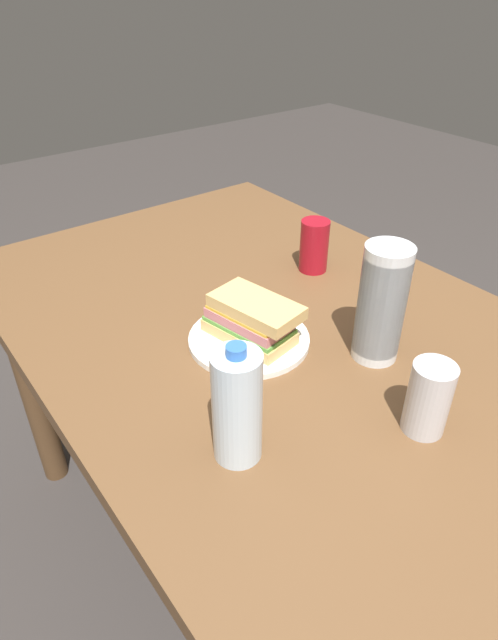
{
  "coord_description": "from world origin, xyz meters",
  "views": [
    {
      "loc": [
        0.55,
        -0.58,
        1.37
      ],
      "look_at": [
        -0.11,
        -0.08,
        0.8
      ],
      "focal_mm": 30.3,
      "sensor_mm": 36.0,
      "label": 1
    }
  ],
  "objects_px": {
    "soda_can_red": "(314,246)",
    "plastic_cup_stack": "(381,304)",
    "paper_plate": "(249,339)",
    "water_bottle_tall": "(237,407)",
    "soda_can_silver": "(430,397)",
    "dining_table": "(316,392)",
    "sandwich": "(251,319)"
  },
  "relations": [
    {
      "from": "paper_plate",
      "to": "water_bottle_tall",
      "type": "relative_size",
      "value": 1.17
    },
    {
      "from": "dining_table",
      "to": "plastic_cup_stack",
      "type": "xyz_separation_m",
      "value": [
        0.06,
        0.08,
        0.2
      ]
    },
    {
      "from": "paper_plate",
      "to": "sandwich",
      "type": "relative_size",
      "value": 1.19
    },
    {
      "from": "plastic_cup_stack",
      "to": "soda_can_silver",
      "type": "distance_m",
      "value": 0.2
    },
    {
      "from": "dining_table",
      "to": "plastic_cup_stack",
      "type": "bearing_deg",
      "value": 53.91
    },
    {
      "from": "paper_plate",
      "to": "soda_can_red",
      "type": "xyz_separation_m",
      "value": [
        -0.14,
        0.29,
        0.06
      ]
    },
    {
      "from": "paper_plate",
      "to": "sandwich",
      "type": "xyz_separation_m",
      "value": [
        0.0,
        0.0,
        0.05
      ]
    },
    {
      "from": "dining_table",
      "to": "water_bottle_tall",
      "type": "height_order",
      "value": "water_bottle_tall"
    },
    {
      "from": "paper_plate",
      "to": "soda_can_silver",
      "type": "relative_size",
      "value": 1.89
    },
    {
      "from": "dining_table",
      "to": "soda_can_red",
      "type": "relative_size",
      "value": 13.44
    },
    {
      "from": "paper_plate",
      "to": "plastic_cup_stack",
      "type": "bearing_deg",
      "value": 42.95
    },
    {
      "from": "water_bottle_tall",
      "to": "soda_can_silver",
      "type": "xyz_separation_m",
      "value": [
        0.13,
        0.26,
        -0.03
      ]
    },
    {
      "from": "water_bottle_tall",
      "to": "dining_table",
      "type": "bearing_deg",
      "value": 111.02
    },
    {
      "from": "paper_plate",
      "to": "soda_can_red",
      "type": "bearing_deg",
      "value": 115.47
    },
    {
      "from": "water_bottle_tall",
      "to": "plastic_cup_stack",
      "type": "distance_m",
      "value": 0.34
    },
    {
      "from": "water_bottle_tall",
      "to": "sandwich",
      "type": "bearing_deg",
      "value": 138.61
    },
    {
      "from": "soda_can_red",
      "to": "plastic_cup_stack",
      "type": "height_order",
      "value": "plastic_cup_stack"
    },
    {
      "from": "soda_can_red",
      "to": "sandwich",
      "type": "bearing_deg",
      "value": -63.81
    },
    {
      "from": "paper_plate",
      "to": "plastic_cup_stack",
      "type": "height_order",
      "value": "plastic_cup_stack"
    },
    {
      "from": "paper_plate",
      "to": "water_bottle_tall",
      "type": "xyz_separation_m",
      "value": [
        0.21,
        -0.18,
        0.09
      ]
    },
    {
      "from": "dining_table",
      "to": "paper_plate",
      "type": "distance_m",
      "value": 0.17
    },
    {
      "from": "paper_plate",
      "to": "dining_table",
      "type": "bearing_deg",
      "value": 34.88
    },
    {
      "from": "paper_plate",
      "to": "water_bottle_tall",
      "type": "bearing_deg",
      "value": -40.55
    },
    {
      "from": "paper_plate",
      "to": "sandwich",
      "type": "bearing_deg",
      "value": 37.88
    },
    {
      "from": "dining_table",
      "to": "sandwich",
      "type": "distance_m",
      "value": 0.2
    },
    {
      "from": "soda_can_red",
      "to": "plastic_cup_stack",
      "type": "distance_m",
      "value": 0.34
    },
    {
      "from": "plastic_cup_stack",
      "to": "paper_plate",
      "type": "bearing_deg",
      "value": -137.05
    },
    {
      "from": "water_bottle_tall",
      "to": "soda_can_silver",
      "type": "bearing_deg",
      "value": 63.17
    },
    {
      "from": "soda_can_red",
      "to": "water_bottle_tall",
      "type": "relative_size",
      "value": 0.62
    },
    {
      "from": "dining_table",
      "to": "plastic_cup_stack",
      "type": "relative_size",
      "value": 7.42
    },
    {
      "from": "sandwich",
      "to": "water_bottle_tall",
      "type": "distance_m",
      "value": 0.28
    },
    {
      "from": "water_bottle_tall",
      "to": "plastic_cup_stack",
      "type": "height_order",
      "value": "plastic_cup_stack"
    }
  ]
}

